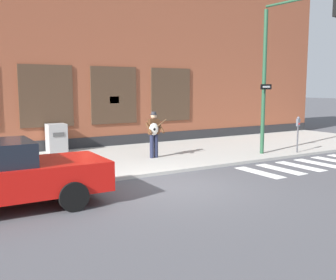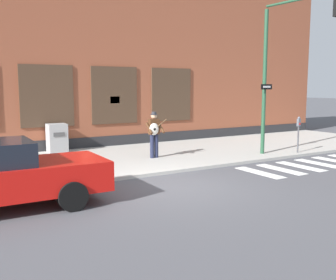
% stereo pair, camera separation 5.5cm
% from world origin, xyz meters
% --- Properties ---
extents(ground_plane, '(160.00, 160.00, 0.00)m').
position_xyz_m(ground_plane, '(0.00, 0.00, 0.00)').
color(ground_plane, '#4C4C51').
extents(sidewalk, '(28.00, 5.87, 0.10)m').
position_xyz_m(sidewalk, '(0.00, 4.28, 0.05)').
color(sidewalk, '#ADAAA3').
rests_on(sidewalk, ground).
extents(building_backdrop, '(28.00, 4.06, 7.88)m').
position_xyz_m(building_backdrop, '(-0.00, 9.21, 3.94)').
color(building_backdrop, brown).
rests_on(building_backdrop, ground).
extents(crosswalk, '(5.20, 1.90, 0.01)m').
position_xyz_m(crosswalk, '(5.69, 0.04, 0.01)').
color(crosswalk, silver).
rests_on(crosswalk, ground).
extents(busker, '(0.71, 0.55, 1.70)m').
position_xyz_m(busker, '(1.45, 3.58, 1.07)').
color(busker, '#1E233D').
rests_on(busker, sidewalk).
extents(traffic_light, '(0.67, 3.34, 5.68)m').
position_xyz_m(traffic_light, '(5.65, 1.05, 4.01)').
color(traffic_light, '#234C33').
rests_on(traffic_light, sidewalk).
extents(parking_meter, '(0.13, 0.11, 1.44)m').
position_xyz_m(parking_meter, '(6.93, 1.68, 1.05)').
color(parking_meter, '#47474C').
rests_on(parking_meter, sidewalk).
extents(utility_box, '(0.74, 0.66, 1.14)m').
position_xyz_m(utility_box, '(-1.25, 6.76, 0.67)').
color(utility_box, '#9E9E9E').
rests_on(utility_box, sidewalk).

